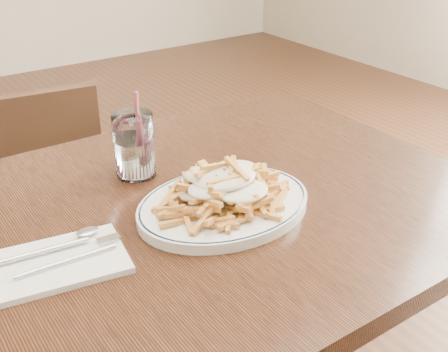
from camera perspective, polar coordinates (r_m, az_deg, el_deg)
table at (r=1.05m, az=-5.48°, el=-7.39°), size 1.20×0.80×0.75m
chair_far at (r=1.73m, az=-18.57°, el=-2.21°), size 0.41×0.41×0.80m
fries_plate at (r=1.01m, az=0.00°, el=-2.96°), size 0.39×0.36×0.02m
loaded_fries at (r=0.98m, az=0.00°, el=-0.68°), size 0.27×0.24×0.07m
napkin at (r=0.91m, az=-16.64°, el=-8.49°), size 0.23×0.17×0.01m
cutlery at (r=0.91m, az=-16.86°, el=-7.88°), size 0.20×0.07×0.01m
water_glass at (r=1.12m, az=-9.09°, el=2.76°), size 0.08×0.08×0.18m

